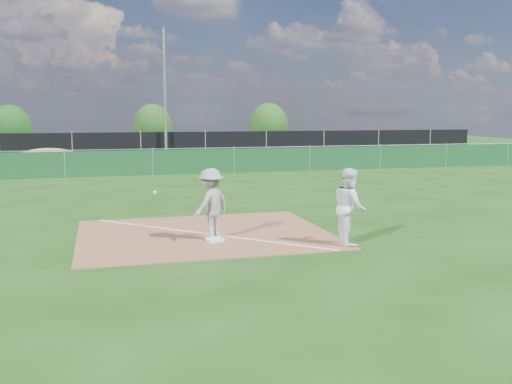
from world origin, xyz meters
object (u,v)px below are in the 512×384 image
(tree_right, at_px, (269,125))
(tree_left, at_px, (10,128))
(play_at_first, at_px, (211,204))
(car_mid, at_px, (117,146))
(runner, at_px, (349,206))
(tree_mid, at_px, (153,126))
(light_pole, at_px, (165,96))
(first_base, at_px, (215,239))
(car_left, at_px, (16,146))
(car_right, at_px, (215,145))

(tree_right, bearing_deg, tree_left, 179.90)
(play_at_first, distance_m, car_mid, 27.61)
(runner, relative_size, tree_mid, 0.47)
(tree_left, bearing_deg, tree_right, -0.10)
(light_pole, xyz_separation_m, tree_mid, (0.23, 11.67, -2.09))
(first_base, height_order, tree_left, tree_left)
(first_base, distance_m, car_left, 28.90)
(runner, distance_m, tree_right, 34.91)
(light_pole, distance_m, tree_left, 14.76)
(runner, height_order, car_right, runner)
(runner, relative_size, car_right, 0.35)
(first_base, relative_size, car_left, 0.07)
(car_right, relative_size, tree_right, 1.29)
(car_left, distance_m, tree_mid, 11.51)
(play_at_first, distance_m, car_left, 28.64)
(play_at_first, bearing_deg, tree_mid, 87.18)
(light_pole, relative_size, first_base, 23.01)
(light_pole, bearing_deg, tree_right, 47.03)
(car_mid, height_order, car_right, car_right)
(first_base, distance_m, car_mid, 27.87)
(car_left, bearing_deg, light_pole, -96.29)
(car_left, xyz_separation_m, tree_right, (18.89, 5.12, 1.14))
(car_mid, height_order, tree_right, tree_right)
(tree_left, bearing_deg, play_at_first, -74.91)
(runner, relative_size, car_left, 0.37)
(play_at_first, height_order, tree_right, tree_right)
(light_pole, relative_size, tree_left, 2.24)
(light_pole, height_order, car_left, light_pole)
(light_pole, bearing_deg, car_left, 150.50)
(car_right, xyz_separation_m, tree_left, (-14.12, 6.18, 1.12))
(runner, xyz_separation_m, car_right, (2.37, 27.77, -0.15))
(tree_right, bearing_deg, first_base, -108.56)
(first_base, bearing_deg, tree_left, 105.03)
(tree_left, relative_size, tree_mid, 0.96)
(first_base, distance_m, play_at_first, 0.83)
(car_left, xyz_separation_m, car_right, (13.11, -1.03, -0.09))
(car_right, xyz_separation_m, tree_right, (5.78, 6.15, 1.23))
(first_base, height_order, runner, runner)
(play_at_first, bearing_deg, car_left, 105.83)
(play_at_first, bearing_deg, tree_right, 71.26)
(first_base, distance_m, tree_right, 34.78)
(first_base, relative_size, runner, 0.20)
(light_pole, xyz_separation_m, tree_right, (9.64, 10.35, -2.05))
(car_mid, bearing_deg, tree_right, -73.08)
(car_right, distance_m, tree_left, 15.45)
(tree_right, bearing_deg, play_at_first, -108.74)
(light_pole, bearing_deg, runner, -86.40)
(runner, height_order, tree_left, tree_left)
(first_base, xyz_separation_m, car_right, (5.27, 26.77, 0.66))
(runner, bearing_deg, light_pole, 10.59)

